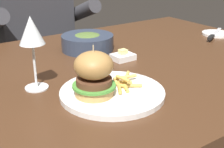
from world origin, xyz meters
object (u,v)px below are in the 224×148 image
bread_plate (216,34)px  butter_dish (123,56)px  table_knife (214,34)px  diner_person (37,56)px  wine_glass (31,34)px  soup_bowl (88,42)px  main_plate (112,93)px  burger_sandwich (94,74)px

bread_plate → butter_dish: (-0.53, -0.03, 0.01)m
table_knife → diner_person: 0.89m
wine_glass → soup_bowl: wine_glass is taller
table_knife → butter_dish: (-0.48, -0.01, -0.00)m
main_plate → diner_person: 0.95m
main_plate → wine_glass: 0.25m
table_knife → main_plate: bearing=-162.1°
table_knife → diner_person: bearing=126.6°
wine_glass → table_knife: bearing=4.7°
table_knife → diner_person: (-0.52, 0.70, -0.19)m
soup_bowl → bread_plate: bearing=-12.9°
burger_sandwich → table_knife: size_ratio=0.65×
table_knife → butter_dish: size_ratio=2.70×
diner_person → soup_bowl: bearing=-90.6°
table_knife → soup_bowl: (-0.53, 0.15, 0.02)m
main_plate → bread_plate: main_plate is taller
wine_glass → table_knife: 0.83m
burger_sandwich → diner_person: size_ratio=0.11×
main_plate → burger_sandwich: 0.08m
burger_sandwich → soup_bowl: size_ratio=0.67×
bread_plate → butter_dish: bearing=-176.4°
burger_sandwich → table_knife: burger_sandwich is taller
bread_plate → diner_person: bearing=129.9°
burger_sandwich → wine_glass: (-0.09, 0.15, 0.08)m
butter_dish → soup_bowl: 0.17m
table_knife → soup_bowl: 0.55m
bread_plate → burger_sandwich: bearing=-162.9°
butter_dish → table_knife: bearing=1.3°
main_plate → burger_sandwich: burger_sandwich is taller
burger_sandwich → soup_bowl: (0.19, 0.37, -0.04)m
main_plate → wine_glass: (-0.14, 0.15, 0.14)m
bread_plate → soup_bowl: (-0.57, 0.13, 0.03)m
diner_person → butter_dish: bearing=-87.1°
burger_sandwich → butter_dish: bearing=40.5°
wine_glass → table_knife: size_ratio=1.00×
bread_plate → butter_dish: butter_dish is taller
soup_bowl → butter_dish: bearing=-75.7°
main_plate → diner_person: diner_person is taller
wine_glass → table_knife: (0.81, 0.07, -0.14)m
table_knife → butter_dish: bearing=-178.7°
bread_plate → diner_person: diner_person is taller
butter_dish → soup_bowl: (-0.04, 0.16, 0.02)m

